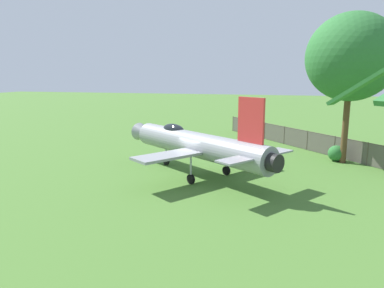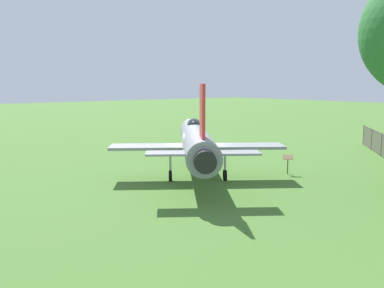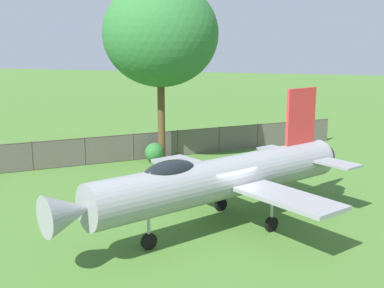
{
  "view_description": "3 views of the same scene",
  "coord_description": "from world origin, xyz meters",
  "px_view_note": "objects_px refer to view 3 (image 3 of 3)",
  "views": [
    {
      "loc": [
        22.0,
        5.6,
        6.56
      ],
      "look_at": [
        -0.31,
        -0.45,
        2.04
      ],
      "focal_mm": 33.05,
      "sensor_mm": 36.0,
      "label": 1
    },
    {
      "loc": [
        14.77,
        18.35,
        5.39
      ],
      "look_at": [
        0.06,
        -0.34,
        1.87
      ],
      "focal_mm": 38.29,
      "sensor_mm": 36.0,
      "label": 2
    },
    {
      "loc": [
        4.24,
        -18.32,
        7.36
      ],
      "look_at": [
        -2.53,
        3.94,
        2.5
      ],
      "focal_mm": 45.72,
      "sensor_mm": 36.0,
      "label": 3
    }
  ],
  "objects_px": {
    "display_jet": "(217,179)",
    "info_plaque": "(144,178)",
    "shrub_near_fence": "(154,152)",
    "shade_tree": "(160,34)"
  },
  "relations": [
    {
      "from": "display_jet",
      "to": "shade_tree",
      "type": "distance_m",
      "value": 13.15
    },
    {
      "from": "display_jet",
      "to": "info_plaque",
      "type": "relative_size",
      "value": 10.89
    },
    {
      "from": "display_jet",
      "to": "shade_tree",
      "type": "height_order",
      "value": "shade_tree"
    },
    {
      "from": "display_jet",
      "to": "info_plaque",
      "type": "xyz_separation_m",
      "value": [
        -4.46,
        3.25,
        -1.24
      ]
    },
    {
      "from": "display_jet",
      "to": "shrub_near_fence",
      "type": "bearing_deg",
      "value": -111.07
    },
    {
      "from": "shade_tree",
      "to": "shrub_near_fence",
      "type": "relative_size",
      "value": 8.75
    },
    {
      "from": "display_jet",
      "to": "info_plaque",
      "type": "height_order",
      "value": "display_jet"
    },
    {
      "from": "shade_tree",
      "to": "shrub_near_fence",
      "type": "xyz_separation_m",
      "value": [
        -0.33,
        -0.44,
        -7.2
      ]
    },
    {
      "from": "shade_tree",
      "to": "info_plaque",
      "type": "height_order",
      "value": "shade_tree"
    },
    {
      "from": "display_jet",
      "to": "shade_tree",
      "type": "bearing_deg",
      "value": -113.56
    }
  ]
}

